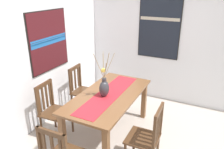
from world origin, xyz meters
TOP-DOWN VIEW (x-y plane):
  - ground_plane at (0.00, 0.00)m, footprint 6.40×6.40m
  - wall_back at (0.00, 1.86)m, footprint 6.40×0.12m
  - wall_side at (1.86, 0.00)m, footprint 0.12×6.40m
  - dining_table at (0.11, 0.57)m, footprint 1.69×0.86m
  - table_runner at (0.11, 0.57)m, footprint 1.55×0.36m
  - centerpiece_vase at (0.02, 0.60)m, footprint 0.23×0.27m
  - chair_0 at (-0.29, -0.22)m, footprint 0.43×0.43m
  - chair_2 at (0.55, 1.39)m, footprint 0.44×0.44m
  - chair_3 at (-0.29, 1.39)m, footprint 0.45×0.45m
  - painting_on_back_wall at (0.22, 1.79)m, footprint 0.93×0.05m
  - painting_on_side_wall at (1.79, 0.27)m, footprint 0.05×0.85m

SIDE VIEW (x-z plane):
  - ground_plane at x=0.00m, z-range -0.03..0.00m
  - chair_2 at x=0.55m, z-range 0.01..0.95m
  - chair_3 at x=-0.29m, z-range 0.02..0.95m
  - chair_0 at x=-0.29m, z-range 0.02..0.96m
  - dining_table at x=0.11m, z-range 0.26..1.02m
  - table_runner at x=0.11m, z-range 0.76..0.77m
  - centerpiece_vase at x=0.02m, z-range 0.54..1.29m
  - wall_back at x=0.00m, z-range 0.00..2.70m
  - wall_side at x=1.86m, z-range 0.00..2.70m
  - painting_on_back_wall at x=0.22m, z-range 0.95..1.99m
  - painting_on_side_wall at x=1.79m, z-range 0.94..2.17m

